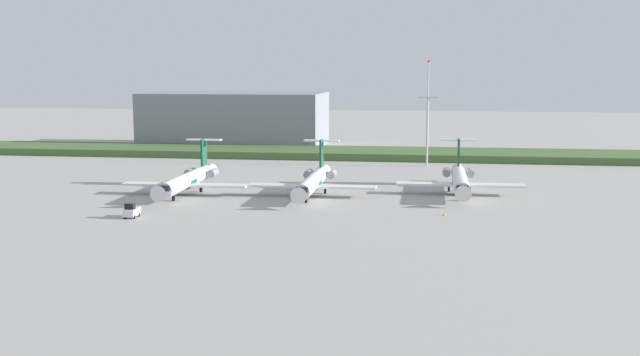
% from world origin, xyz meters
% --- Properties ---
extents(ground_plane, '(500.00, 500.00, 0.00)m').
position_xyz_m(ground_plane, '(0.00, 30.00, 0.00)').
color(ground_plane, '#9E9B96').
extents(grass_berm, '(320.00, 20.00, 1.82)m').
position_xyz_m(grass_berm, '(0.00, 66.71, 0.91)').
color(grass_berm, '#426033').
rests_on(grass_berm, ground).
extents(regional_jet_nearest, '(22.81, 31.00, 9.00)m').
position_xyz_m(regional_jet_nearest, '(-23.95, 4.56, 2.54)').
color(regional_jet_nearest, silver).
rests_on(regional_jet_nearest, ground).
extents(regional_jet_second, '(22.81, 31.00, 9.00)m').
position_xyz_m(regional_jet_second, '(-1.10, 6.03, 2.54)').
color(regional_jet_second, silver).
rests_on(regional_jet_second, ground).
extents(regional_jet_third, '(22.81, 31.00, 9.00)m').
position_xyz_m(regional_jet_third, '(24.98, 11.77, 2.54)').
color(regional_jet_third, silver).
rests_on(regional_jet_third, ground).
extents(antenna_mast, '(4.40, 0.50, 24.33)m').
position_xyz_m(antenna_mast, '(18.77, 50.01, 10.08)').
color(antenna_mast, '#B2B2B7').
rests_on(antenna_mast, ground).
extents(distant_hangar, '(51.07, 27.97, 15.45)m').
position_xyz_m(distant_hangar, '(-36.66, 89.36, 7.72)').
color(distant_hangar, gray).
rests_on(distant_hangar, ground).
extents(baggage_tug, '(1.72, 3.20, 2.30)m').
position_xyz_m(baggage_tug, '(-25.41, -18.69, 1.00)').
color(baggage_tug, silver).
rests_on(baggage_tug, ground).
extents(safety_cone_front_marker, '(0.44, 0.44, 0.55)m').
position_xyz_m(safety_cone_front_marker, '(21.86, -10.46, 0.28)').
color(safety_cone_front_marker, orange).
rests_on(safety_cone_front_marker, ground).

